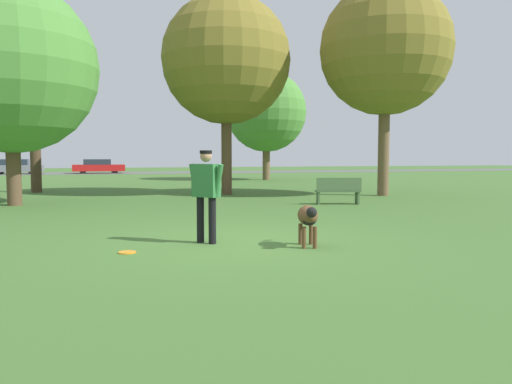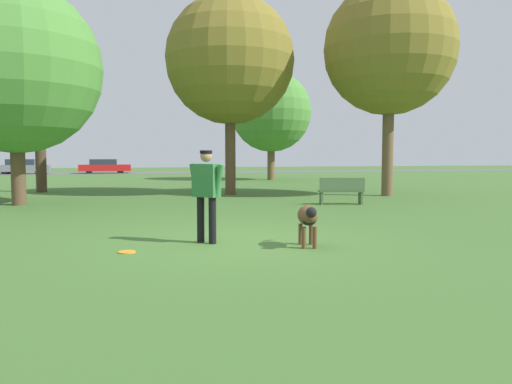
{
  "view_description": "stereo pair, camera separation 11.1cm",
  "coord_description": "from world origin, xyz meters",
  "px_view_note": "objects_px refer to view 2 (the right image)",
  "views": [
    {
      "loc": [
        -2.03,
        -8.46,
        1.5
      ],
      "look_at": [
        0.32,
        -0.39,
        0.9
      ],
      "focal_mm": 35.0,
      "sensor_mm": 36.0,
      "label": 1
    },
    {
      "loc": [
        -1.92,
        -8.49,
        1.5
      ],
      "look_at": [
        0.32,
        -0.39,
        0.9
      ],
      "focal_mm": 35.0,
      "sensor_mm": 36.0,
      "label": 2
    }
  ],
  "objects_px": {
    "tree_near_left": "(15,68)",
    "parked_car_red": "(104,166)",
    "tree_mid_center": "(230,60)",
    "tree_far_left": "(38,60)",
    "person": "(206,188)",
    "tree_far_right": "(271,112)",
    "frisbee": "(127,252)",
    "parked_car_grey": "(22,167)",
    "tree_near_right": "(390,49)",
    "dog": "(308,217)",
    "park_bench": "(341,190)"
  },
  "relations": [
    {
      "from": "parked_car_red",
      "to": "tree_near_left",
      "type": "bearing_deg",
      "value": -95.58
    },
    {
      "from": "parked_car_red",
      "to": "park_bench",
      "type": "xyz_separation_m",
      "value": [
        7.89,
        -31.95,
        -0.16
      ]
    },
    {
      "from": "parked_car_grey",
      "to": "park_bench",
      "type": "height_order",
      "value": "parked_car_grey"
    },
    {
      "from": "tree_far_right",
      "to": "park_bench",
      "type": "xyz_separation_m",
      "value": [
        -2.71,
        -16.18,
        -3.86
      ]
    },
    {
      "from": "person",
      "to": "tree_mid_center",
      "type": "distance_m",
      "value": 11.88
    },
    {
      "from": "tree_far_right",
      "to": "dog",
      "type": "bearing_deg",
      "value": -105.7
    },
    {
      "from": "dog",
      "to": "tree_far_left",
      "type": "bearing_deg",
      "value": -145.08
    },
    {
      "from": "tree_far_left",
      "to": "tree_near_left",
      "type": "xyz_separation_m",
      "value": [
        0.15,
        -5.83,
        -1.32
      ]
    },
    {
      "from": "person",
      "to": "tree_near_right",
      "type": "distance_m",
      "value": 12.76
    },
    {
      "from": "tree_far_left",
      "to": "tree_near_left",
      "type": "distance_m",
      "value": 5.98
    },
    {
      "from": "tree_near_left",
      "to": "tree_mid_center",
      "type": "xyz_separation_m",
      "value": [
        7.23,
        2.51,
        1.08
      ]
    },
    {
      "from": "dog",
      "to": "park_bench",
      "type": "relative_size",
      "value": 0.66
    },
    {
      "from": "dog",
      "to": "tree_near_left",
      "type": "xyz_separation_m",
      "value": [
        -5.98,
        9.04,
        3.67
      ]
    },
    {
      "from": "parked_car_grey",
      "to": "tree_near_right",
      "type": "bearing_deg",
      "value": -60.19
    },
    {
      "from": "parked_car_red",
      "to": "park_bench",
      "type": "distance_m",
      "value": 32.91
    },
    {
      "from": "parked_car_red",
      "to": "tree_far_left",
      "type": "bearing_deg",
      "value": -96.79
    },
    {
      "from": "person",
      "to": "frisbee",
      "type": "height_order",
      "value": "person"
    },
    {
      "from": "tree_mid_center",
      "to": "parked_car_grey",
      "type": "relative_size",
      "value": 1.79
    },
    {
      "from": "tree_far_right",
      "to": "tree_near_left",
      "type": "height_order",
      "value": "tree_far_right"
    },
    {
      "from": "park_bench",
      "to": "tree_far_left",
      "type": "bearing_deg",
      "value": -26.75
    },
    {
      "from": "tree_far_right",
      "to": "tree_near_right",
      "type": "xyz_separation_m",
      "value": [
        0.47,
        -13.47,
        1.18
      ]
    },
    {
      "from": "person",
      "to": "tree_near_left",
      "type": "height_order",
      "value": "tree_near_left"
    },
    {
      "from": "person",
      "to": "tree_far_right",
      "type": "relative_size",
      "value": 0.23
    },
    {
      "from": "tree_near_right",
      "to": "parked_car_red",
      "type": "xyz_separation_m",
      "value": [
        -11.06,
        29.24,
        -4.88
      ]
    },
    {
      "from": "tree_far_left",
      "to": "tree_far_right",
      "type": "relative_size",
      "value": 1.08
    },
    {
      "from": "park_bench",
      "to": "tree_far_right",
      "type": "bearing_deg",
      "value": -86.0
    },
    {
      "from": "dog",
      "to": "tree_near_left",
      "type": "height_order",
      "value": "tree_near_left"
    },
    {
      "from": "parked_car_grey",
      "to": "parked_car_red",
      "type": "xyz_separation_m",
      "value": [
        6.67,
        0.07,
        -0.01
      ]
    },
    {
      "from": "dog",
      "to": "person",
      "type": "bearing_deg",
      "value": -105.37
    },
    {
      "from": "tree_far_left",
      "to": "park_bench",
      "type": "xyz_separation_m",
      "value": [
        9.82,
        -8.31,
        -5.03
      ]
    },
    {
      "from": "parked_car_grey",
      "to": "dog",
      "type": "bearing_deg",
      "value": -75.69
    },
    {
      "from": "tree_far_right",
      "to": "tree_mid_center",
      "type": "relative_size",
      "value": 0.89
    },
    {
      "from": "dog",
      "to": "parked_car_red",
      "type": "bearing_deg",
      "value": -161.26
    },
    {
      "from": "tree_near_left",
      "to": "parked_car_red",
      "type": "relative_size",
      "value": 1.52
    },
    {
      "from": "tree_far_right",
      "to": "parked_car_red",
      "type": "height_order",
      "value": "tree_far_right"
    },
    {
      "from": "person",
      "to": "park_bench",
      "type": "relative_size",
      "value": 1.1
    },
    {
      "from": "tree_far_left",
      "to": "parked_car_red",
      "type": "height_order",
      "value": "tree_far_left"
    },
    {
      "from": "tree_mid_center",
      "to": "parked_car_grey",
      "type": "xyz_separation_m",
      "value": [
        -12.12,
        26.89,
        -4.62
      ]
    },
    {
      "from": "tree_near_right",
      "to": "parked_car_grey",
      "type": "distance_m",
      "value": 34.48
    },
    {
      "from": "parked_car_red",
      "to": "parked_car_grey",
      "type": "bearing_deg",
      "value": 178.48
    },
    {
      "from": "tree_near_left",
      "to": "parked_car_red",
      "type": "distance_m",
      "value": 29.74
    },
    {
      "from": "tree_far_left",
      "to": "parked_car_red",
      "type": "relative_size",
      "value": 1.67
    },
    {
      "from": "parked_car_grey",
      "to": "park_bench",
      "type": "relative_size",
      "value": 2.97
    },
    {
      "from": "parked_car_grey",
      "to": "park_bench",
      "type": "bearing_deg",
      "value": -66.94
    },
    {
      "from": "tree_mid_center",
      "to": "parked_car_red",
      "type": "xyz_separation_m",
      "value": [
        -5.45,
        26.97,
        -4.62
      ]
    },
    {
      "from": "tree_near_left",
      "to": "parked_car_grey",
      "type": "height_order",
      "value": "tree_near_left"
    },
    {
      "from": "tree_far_right",
      "to": "frisbee",
      "type": "bearing_deg",
      "value": -112.5
    },
    {
      "from": "tree_near_right",
      "to": "tree_mid_center",
      "type": "distance_m",
      "value": 6.05
    },
    {
      "from": "frisbee",
      "to": "park_bench",
      "type": "height_order",
      "value": "park_bench"
    },
    {
      "from": "dog",
      "to": "park_bench",
      "type": "xyz_separation_m",
      "value": [
        3.69,
        6.56,
        -0.05
      ]
    }
  ]
}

